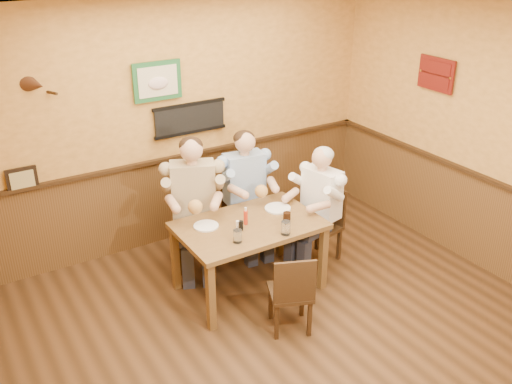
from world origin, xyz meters
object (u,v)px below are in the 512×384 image
Objects in this scene: water_glass_mid at (286,228)px; chair_back_right at (245,212)px; cola_tumbler at (287,217)px; chair_right_end at (320,226)px; diner_white_elder at (321,211)px; water_glass_left at (237,236)px; dining_table at (249,232)px; salt_shaker at (238,225)px; pepper_shaker at (241,226)px; chair_back_left at (195,227)px; chair_near_side at (290,290)px; diner_tan_shirt at (194,211)px; hot_sauce_bottle at (246,217)px; diner_blue_polo at (244,197)px.

chair_back_right is at bearing 79.98° from water_glass_mid.
chair_right_end is at bearing 20.72° from cola_tumbler.
chair_right_end is 0.18m from diner_white_elder.
chair_back_right reaches higher than water_glass_left.
dining_table is 0.41m from water_glass_left.
pepper_shaker reaches higher than salt_shaker.
chair_back_left reaches higher than pepper_shaker.
chair_back_left is 7.52× the size of water_glass_left.
diner_white_elder is at bearing 5.43° from salt_shaker.
pepper_shaker is (-0.14, -0.08, 0.14)m from dining_table.
chair_back_left is 6.95× the size of water_glass_mid.
cola_tumbler is 0.50m from salt_shaker.
water_glass_left is at bearing 166.84° from water_glass_mid.
diner_white_elder is at bearing -116.86° from chair_near_side.
dining_table is at bearing -45.17° from diner_tan_shirt.
diner_tan_shirt is (-0.27, 0.68, 0.01)m from dining_table.
diner_tan_shirt is (-0.65, -0.06, 0.22)m from chair_back_right.
dining_table is 0.98m from chair_right_end.
salt_shaker is (-0.14, 0.71, 0.39)m from chair_near_side.
hot_sauce_bottle reaches higher than chair_back_right.
pepper_shaker is (0.01, -0.05, 0.01)m from salt_shaker.
diner_blue_polo is (-0.57, 0.67, 0.22)m from chair_right_end.
cola_tumbler is at bearing -24.80° from dining_table.
chair_back_right reaches higher than pepper_shaker.
dining_table is at bearing -45.17° from chair_back_left.
diner_tan_shirt is 1.15m from water_glass_mid.
pepper_shaker is at bearing -94.89° from diner_white_elder.
chair_back_left reaches higher than water_glass_left.
hot_sauce_bottle is at bearing -98.86° from chair_right_end.
water_glass_left is at bearing -120.23° from salt_shaker.
diner_tan_shirt is at bearing 126.17° from cola_tumbler.
diner_white_elder is 8.93× the size of water_glass_mid.
chair_back_left is at bearing 99.96° from salt_shaker.
diner_blue_polo is 7.76× the size of hot_sauce_bottle.
dining_table is at bearing 155.20° from cola_tumbler.
pepper_shaker reaches higher than cola_tumbler.
hot_sauce_bottle is at bearing -65.43° from chair_near_side.
chair_back_right is 9.07× the size of cola_tumbler.
water_glass_left is at bearing -38.59° from chair_near_side.
chair_back_left is 1.16× the size of chair_near_side.
water_glass_mid is 0.47m from salt_shaker.
water_glass_mid is at bearing -41.80° from pepper_shaker.
diner_tan_shirt is 0.73m from salt_shaker.
water_glass_mid is at bearing -45.06° from salt_shaker.
cola_tumbler is at bearing -82.05° from diner_white_elder.
diner_blue_polo is at bearing -152.50° from diner_white_elder.
dining_table is 0.86m from chair_back_right.
water_glass_mid is 0.82× the size of hot_sauce_bottle.
water_glass_left is 1.24× the size of pepper_shaker.
diner_white_elder reaches higher than pepper_shaker.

